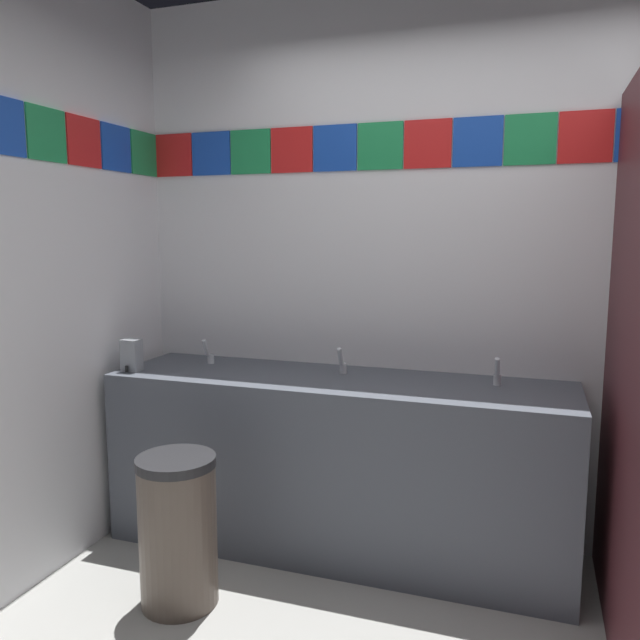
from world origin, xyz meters
TOP-DOWN VIEW (x-y plane):
  - wall_back at (0.00, 1.47)m, footprint 3.72×0.09m
  - vanity_counter at (-0.71, 1.13)m, footprint 2.20×0.60m
  - faucet_left at (-1.44, 1.22)m, footprint 0.04×0.10m
  - faucet_center at (-0.71, 1.22)m, footprint 0.04×0.10m
  - faucet_right at (0.02, 1.22)m, footprint 0.04×0.10m
  - soap_dispenser at (-1.73, 0.95)m, footprint 0.09×0.09m
  - trash_bin at (-1.19, 0.47)m, footprint 0.33×0.33m

SIDE VIEW (x-z plane):
  - trash_bin at x=-1.19m, z-range 0.00..0.64m
  - vanity_counter at x=-0.71m, z-range 0.01..0.86m
  - faucet_left at x=-1.44m, z-range 0.83..0.97m
  - faucet_center at x=-0.71m, z-range 0.83..0.97m
  - faucet_right at x=0.02m, z-range 0.83..0.97m
  - soap_dispenser at x=-1.73m, z-range 0.85..1.01m
  - wall_back at x=0.00m, z-range 0.00..2.74m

